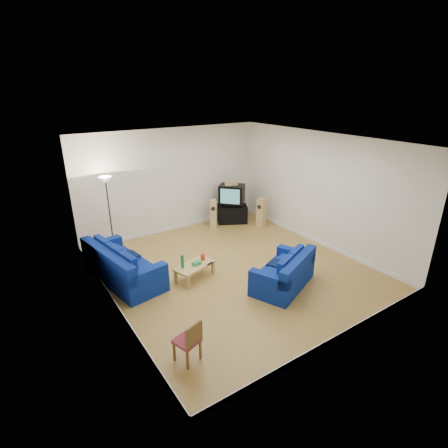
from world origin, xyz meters
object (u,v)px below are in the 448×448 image
sofa_loveseat (285,275)px  coffee_table (195,267)px  tv_stand (232,214)px  sofa_three_seat (121,268)px  television (232,194)px

sofa_loveseat → coffee_table: (-1.53, 1.49, -0.01)m
tv_stand → coffee_table: bearing=-110.2°
sofa_three_seat → tv_stand: 4.71m
sofa_loveseat → tv_stand: 4.26m
sofa_loveseat → television: television is taller
coffee_table → television: 3.90m
sofa_loveseat → television: bearing=48.8°
coffee_table → tv_stand: tv_stand is taller
coffee_table → tv_stand: 3.86m
sofa_loveseat → sofa_three_seat: bearing=119.3°
sofa_three_seat → sofa_loveseat: bearing=42.1°
sofa_loveseat → tv_stand: bearing=48.5°
tv_stand → television: 0.71m
tv_stand → television: television is taller
sofa_three_seat → sofa_loveseat: 3.84m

